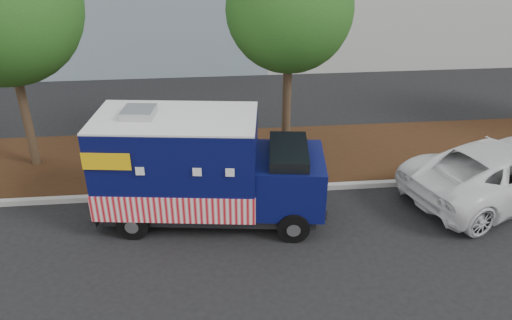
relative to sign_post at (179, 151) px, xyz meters
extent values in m
plane|color=black|center=(1.67, -1.80, -1.20)|extent=(120.00, 120.00, 0.00)
cube|color=#9E9E99|center=(1.67, -0.40, -1.12)|extent=(120.00, 0.18, 0.15)
cube|color=black|center=(1.67, 1.70, -1.12)|extent=(120.00, 4.00, 0.15)
cylinder|color=#38281C|center=(-4.46, 1.73, 0.67)|extent=(0.26, 0.26, 3.75)
sphere|color=#205317|center=(-4.46, 1.73, 3.60)|extent=(4.21, 4.21, 4.21)
cylinder|color=#38281C|center=(3.21, 1.61, 0.67)|extent=(0.26, 0.26, 3.75)
sphere|color=#205317|center=(3.21, 1.61, 3.44)|extent=(3.55, 3.55, 3.55)
cube|color=#473828|center=(0.00, 0.00, 0.00)|extent=(0.06, 0.06, 2.40)
cube|color=black|center=(0.88, -1.52, -0.82)|extent=(5.31, 2.38, 0.26)
cube|color=#090D43|center=(0.06, -1.41, 0.45)|extent=(4.08, 2.58, 2.20)
cube|color=red|center=(0.06, -1.41, -0.33)|extent=(4.13, 2.64, 0.69)
cube|color=white|center=(0.06, -1.41, 1.57)|extent=(4.08, 2.58, 0.05)
cube|color=#B7B7BA|center=(-0.76, -1.31, 1.68)|extent=(0.82, 0.82, 0.20)
cube|color=#090D43|center=(2.78, -1.77, -0.06)|extent=(1.89, 2.16, 1.28)
cube|color=black|center=(2.74, -1.76, 0.56)|extent=(1.14, 1.89, 0.60)
cube|color=black|center=(3.62, -1.88, -0.49)|extent=(0.31, 1.83, 0.27)
cube|color=black|center=(-1.89, -1.16, -0.79)|extent=(0.43, 2.06, 0.26)
cube|color=#B7B7BA|center=(-1.86, -1.17, 0.49)|extent=(0.25, 1.64, 1.74)
cube|color=#B7B7BA|center=(0.47, -0.37, 0.49)|extent=(1.64, 0.25, 1.01)
cube|color=yellow|center=(-1.44, -2.32, 0.95)|extent=(1.09, 0.16, 0.41)
cube|color=yellow|center=(-1.16, -0.16, 0.95)|extent=(1.09, 0.16, 0.41)
cylinder|color=black|center=(2.76, -2.71, -0.82)|extent=(0.80, 0.35, 0.77)
cylinder|color=black|center=(3.00, -0.85, -0.82)|extent=(0.80, 0.35, 0.77)
cylinder|color=black|center=(-1.06, -2.21, -0.82)|extent=(0.80, 0.35, 0.77)
cylinder|color=black|center=(-0.82, -0.36, -0.82)|extent=(0.80, 0.35, 0.77)
imported|color=white|center=(8.69, -1.23, -0.42)|extent=(6.12, 4.27, 1.55)
camera|label=1|loc=(0.92, -12.36, 6.06)|focal=35.00mm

